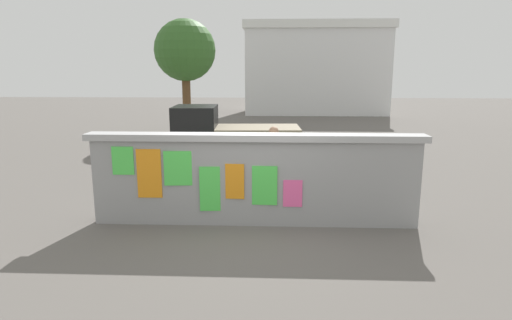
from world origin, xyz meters
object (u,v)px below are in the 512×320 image
Objects in this scene: bicycle_near at (348,182)px; tree_roadside at (185,51)px; auto_rickshaw_truck at (230,139)px; person_walking at (274,154)px; motorcycle at (204,181)px.

bicycle_near is 0.34× the size of tree_roadside.
person_walking is at bearing -65.07° from auto_rickshaw_truck.
auto_rickshaw_truck is 3.25m from motorcycle.
bicycle_near is 1.04× the size of person_walking.
motorcycle is 1.17× the size of person_walking.
motorcycle is 0.38× the size of tree_roadside.
tree_roadside reaches higher than motorcycle.
person_walking reaches higher than motorcycle.
tree_roadside is at bearing 103.39° from motorcycle.
person_walking is at bearing 177.97° from bicycle_near.
bicycle_near is 11.32m from tree_roadside.
auto_rickshaw_truck reaches higher than motorcycle.
tree_roadside is at bearing 111.55° from auto_rickshaw_truck.
motorcycle is (-0.26, -3.21, -0.44)m from auto_rickshaw_truck.
motorcycle is 1.13× the size of bicycle_near.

